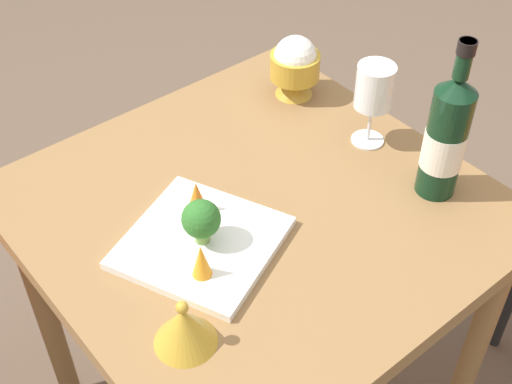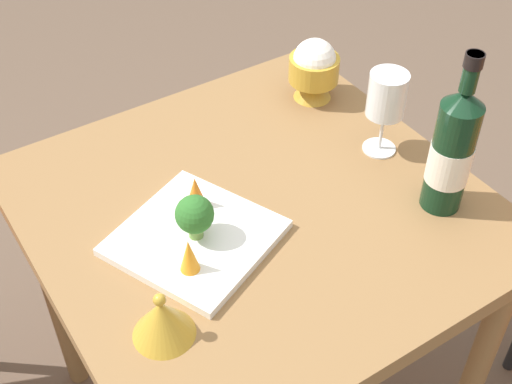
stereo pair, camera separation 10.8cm
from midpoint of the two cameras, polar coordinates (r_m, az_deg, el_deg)
name	(u,v)px [view 1 (the left image)]	position (r m, az deg, el deg)	size (l,w,h in m)	color
dining_table	(256,239)	(1.37, -2.27, -4.00)	(0.81, 0.81, 0.73)	olive
wine_bottle	(446,137)	(1.28, 13.00, 4.35)	(0.08, 0.08, 0.32)	black
wine_glass	(375,89)	(1.38, 7.48, 8.32)	(0.08, 0.08, 0.18)	white
rice_bowl	(295,65)	(1.54, 1.17, 10.28)	(0.11, 0.11, 0.14)	gold
rice_bowl_lid	(184,326)	(1.08, -8.83, -10.96)	(0.10, 0.10, 0.09)	gold
serving_plate	(201,243)	(1.23, -7.04, -4.24)	(0.33, 0.33, 0.02)	white
broccoli_floret	(201,220)	(1.18, -7.14, -2.38)	(0.07, 0.07, 0.09)	#729E4C
carrot_garnish_left	(197,196)	(1.25, -7.36, -0.45)	(0.04, 0.04, 0.06)	orange
carrot_garnish_right	(201,261)	(1.14, -7.24, -5.71)	(0.03, 0.03, 0.07)	orange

